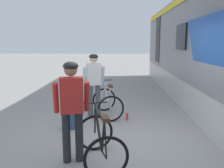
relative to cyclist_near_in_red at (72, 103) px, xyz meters
The scene contains 7 objects.
ground_plane 1.71m from the cyclist_near_in_red, 38.19° to the left, with size 80.00×80.00×0.00m, color gray.
cyclist_near_in_red is the anchor object (origin of this frame).
cyclist_far_in_white 2.59m from the cyclist_near_in_red, 87.63° to the left, with size 0.66×0.43×1.76m.
bicycle_near_black 0.81m from the cyclist_near_in_red, ahead, with size 0.97×1.22×0.99m.
bicycle_far_silver 2.68m from the cyclist_near_in_red, 79.21° to the left, with size 0.94×1.21×0.99m.
backpack_on_platform 1.79m from the cyclist_near_in_red, 104.38° to the left, with size 0.28×0.18×0.40m, color navy.
water_bottle_near_the_bikes 2.62m from the cyclist_near_in_red, 64.90° to the left, with size 0.07×0.07×0.20m, color red.
Camera 1 is at (-0.29, -4.57, 2.06)m, focal length 36.75 mm.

